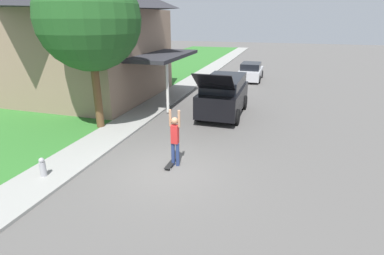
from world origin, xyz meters
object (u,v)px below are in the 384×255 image
Objects in this scene: lawn_tree_near at (89,19)px; skateboard at (171,164)px; skateboarder at (175,137)px; suv_parked at (223,95)px; car_down_street at (251,72)px; fire_hydrant at (43,167)px.

skateboard is at bearing -30.50° from lawn_tree_near.
lawn_tree_near reaches higher than skateboarder.
suv_parked is 2.57× the size of skateboarder.
car_down_street is at bearing 88.38° from suv_parked.
suv_parked is 8.15× the size of fire_hydrant.
suv_parked reaches higher than skateboard.
skateboard is (-0.57, -6.57, -1.04)m from suv_parked.
car_down_street is at bearing 87.54° from skateboarder.
car_down_street is at bearing 87.09° from skateboard.
skateboard is at bearing -94.93° from suv_parked.
suv_parked is at bearing 85.07° from skateboard.
fire_hydrant is (-4.54, -19.00, -0.28)m from car_down_street.
skateboard is (-0.86, -16.97, -0.61)m from car_down_street.
skateboarder is (-0.72, -16.84, 0.39)m from car_down_street.
skateboard is at bearing -92.91° from car_down_street.
fire_hydrant is at bearing -150.50° from skateboarder.
skateboarder reaches higher than car_down_street.
suv_parked reaches higher than fire_hydrant.
skateboarder is (4.76, -2.59, -3.87)m from lawn_tree_near.
car_down_street reaches higher than fire_hydrant.
skateboard is 4.21m from fire_hydrant.
car_down_street is at bearing 68.97° from lawn_tree_near.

